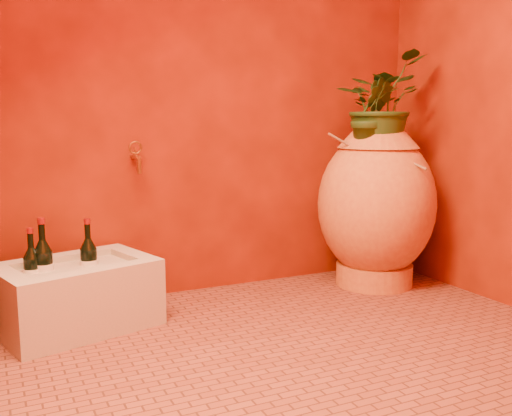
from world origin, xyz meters
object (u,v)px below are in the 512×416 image
wine_bottle_b (32,272)px  wine_bottle_a (89,263)px  wall_tap (136,156)px  amphora (376,204)px  stone_basin (77,296)px  wine_bottle_c (44,267)px

wine_bottle_b → wine_bottle_a: bearing=5.5°
wine_bottle_a → wall_tap: 0.61m
amphora → wine_bottle_b: (-1.88, 0.03, -0.20)m
stone_basin → wine_bottle_c: 0.20m
wine_bottle_c → wine_bottle_b: bearing=-177.2°
amphora → wine_bottle_c: amphora is taller
wine_bottle_c → amphora: bearing=-1.1°
wall_tap → wine_bottle_c: bearing=-155.0°
wine_bottle_a → wine_bottle_c: (-0.20, -0.02, 0.01)m
stone_basin → wine_bottle_c: size_ratio=2.22×
stone_basin → wine_bottle_a: size_ratio=2.36×
wine_bottle_a → wall_tap: (0.29, 0.21, 0.49)m
amphora → wine_bottle_b: size_ratio=3.12×
amphora → wine_bottle_c: size_ratio=2.76×
wine_bottle_b → wall_tap: wall_tap is taller
amphora → wine_bottle_a: size_ratio=2.93×
wine_bottle_b → wine_bottle_c: bearing=2.8°
wine_bottle_b → amphora: bearing=-1.0°
wine_bottle_b → wine_bottle_c: wine_bottle_c is taller
wine_bottle_a → wine_bottle_b: bearing=-174.5°
amphora → wine_bottle_a: 1.64m
amphora → wine_bottle_c: 1.84m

